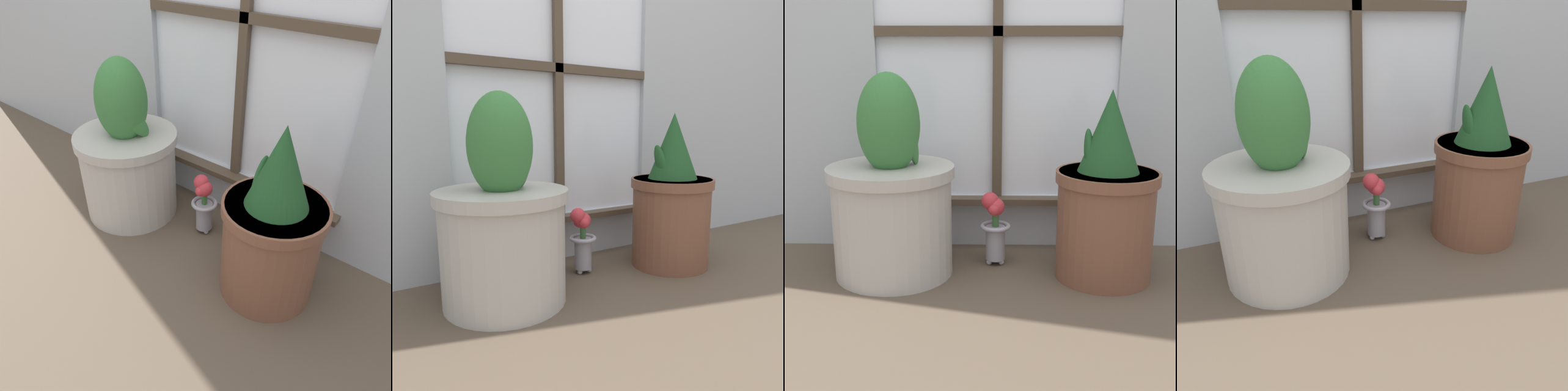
{
  "view_description": "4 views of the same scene",
  "coord_description": "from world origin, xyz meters",
  "views": [
    {
      "loc": [
        0.76,
        -0.66,
        1.05
      ],
      "look_at": [
        0.01,
        0.25,
        0.23
      ],
      "focal_mm": 35.0,
      "sensor_mm": 36.0,
      "label": 1
    },
    {
      "loc": [
        -0.74,
        -0.91,
        0.56
      ],
      "look_at": [
        -0.02,
        0.26,
        0.32
      ],
      "focal_mm": 35.0,
      "sensor_mm": 36.0,
      "label": 2
    },
    {
      "loc": [
        -0.03,
        -1.5,
        0.75
      ],
      "look_at": [
        -0.06,
        0.26,
        0.27
      ],
      "focal_mm": 50.0,
      "sensor_mm": 36.0,
      "label": 3
    },
    {
      "loc": [
        -0.5,
        -0.84,
        0.76
      ],
      "look_at": [
        -0.06,
        0.24,
        0.22
      ],
      "focal_mm": 35.0,
      "sensor_mm": 36.0,
      "label": 4
    }
  ],
  "objects": [
    {
      "name": "ground_plane",
      "position": [
        0.0,
        0.0,
        0.0
      ],
      "size": [
        10.0,
        10.0,
        0.0
      ],
      "primitive_type": "plane",
      "color": "brown"
    },
    {
      "name": "potted_plant_left",
      "position": [
        -0.35,
        0.24,
        0.26
      ],
      "size": [
        0.42,
        0.42,
        0.68
      ],
      "color": "#B7B2A8",
      "rests_on": "ground_plane"
    },
    {
      "name": "flower_vase",
      "position": [
        -0.01,
        0.33,
        0.15
      ],
      "size": [
        0.11,
        0.11,
        0.26
      ],
      "color": "#99939E",
      "rests_on": "ground_plane"
    },
    {
      "name": "potted_plant_right",
      "position": [
        0.35,
        0.22,
        0.26
      ],
      "size": [
        0.33,
        0.33,
        0.63
      ],
      "color": "brown",
      "rests_on": "ground_plane"
    }
  ]
}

